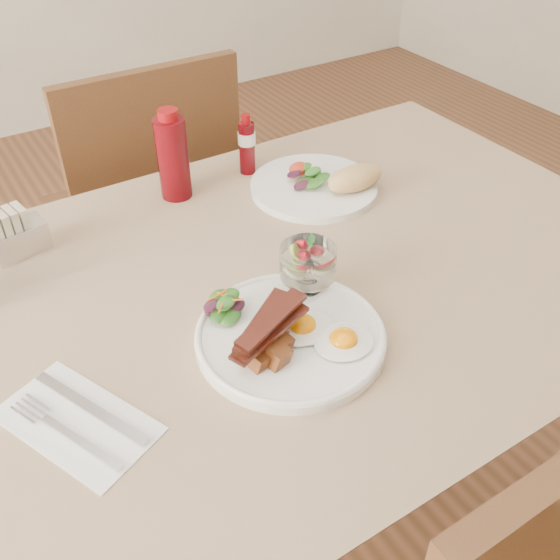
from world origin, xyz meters
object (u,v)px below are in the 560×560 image
(hot_sauce_bottle, at_px, (247,145))
(sugar_caddy, at_px, (15,235))
(main_plate, at_px, (290,337))
(second_plate, at_px, (323,184))
(ketchup_bottle, at_px, (173,157))
(chair_far, at_px, (149,210))
(table, at_px, (287,314))
(fruit_cup, at_px, (308,262))

(hot_sauce_bottle, relative_size, sugar_caddy, 1.25)
(main_plate, distance_m, hot_sauce_bottle, 0.52)
(second_plate, bearing_deg, ketchup_bottle, 150.87)
(main_plate, xyz_separation_m, hot_sauce_bottle, (0.20, 0.48, 0.05))
(chair_far, relative_size, ketchup_bottle, 5.17)
(main_plate, distance_m, second_plate, 0.44)
(table, distance_m, ketchup_bottle, 0.38)
(table, xyz_separation_m, second_plate, (0.21, 0.19, 0.11))
(chair_far, bearing_deg, fruit_cup, -90.13)
(table, distance_m, second_plate, 0.30)
(fruit_cup, xyz_separation_m, ketchup_bottle, (-0.04, 0.39, 0.02))
(fruit_cup, height_order, ketchup_bottle, ketchup_bottle)
(fruit_cup, bearing_deg, sugar_caddy, 134.72)
(chair_far, xyz_separation_m, hot_sauce_bottle, (0.12, -0.32, 0.29))
(table, height_order, ketchup_bottle, ketchup_bottle)
(chair_far, distance_m, ketchup_bottle, 0.46)
(ketchup_bottle, distance_m, hot_sauce_bottle, 0.17)
(chair_far, distance_m, sugar_caddy, 0.58)
(chair_far, height_order, fruit_cup, chair_far)
(second_plate, bearing_deg, hot_sauce_bottle, 120.53)
(fruit_cup, height_order, hot_sauce_bottle, hot_sauce_bottle)
(table, bearing_deg, ketchup_bottle, 97.97)
(second_plate, relative_size, hot_sauce_bottle, 1.99)
(fruit_cup, bearing_deg, main_plate, -136.85)
(sugar_caddy, bearing_deg, fruit_cup, -55.38)
(second_plate, distance_m, hot_sauce_bottle, 0.18)
(fruit_cup, bearing_deg, table, 88.46)
(main_plate, distance_m, fruit_cup, 0.12)
(ketchup_bottle, bearing_deg, table, -82.03)
(chair_far, bearing_deg, hot_sauce_bottle, -69.65)
(chair_far, height_order, main_plate, chair_far)
(second_plate, bearing_deg, table, -137.58)
(table, bearing_deg, hot_sauce_bottle, 70.58)
(chair_far, xyz_separation_m, fruit_cup, (-0.00, -0.72, 0.29))
(second_plate, distance_m, sugar_caddy, 0.58)
(hot_sauce_bottle, xyz_separation_m, sugar_caddy, (-0.48, -0.04, -0.03))
(chair_far, bearing_deg, table, -90.00)
(chair_far, distance_m, second_plate, 0.57)
(main_plate, bearing_deg, second_plate, 48.40)
(hot_sauce_bottle, bearing_deg, second_plate, -59.47)
(chair_far, bearing_deg, ketchup_bottle, -98.00)
(fruit_cup, height_order, sugar_caddy, fruit_cup)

